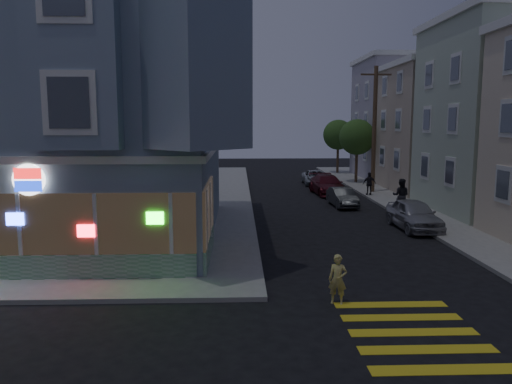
{
  "coord_description": "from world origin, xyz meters",
  "views": [
    {
      "loc": [
        2.17,
        -11.89,
        5.18
      ],
      "look_at": [
        2.79,
        5.55,
        2.74
      ],
      "focal_mm": 35.0,
      "sensor_mm": 36.0,
      "label": 1
    }
  ],
  "objects": [
    {
      "name": "pedestrian_a",
      "position": [
        11.3,
        15.49,
        1.1
      ],
      "size": [
        1.14,
        1.03,
        1.91
      ],
      "primitive_type": "imported",
      "rotation": [
        0.0,
        0.0,
        2.73
      ],
      "color": "black",
      "rests_on": "sidewalk_ne"
    },
    {
      "name": "street_tree_near",
      "position": [
        12.2,
        30.0,
        3.94
      ],
      "size": [
        3.0,
        3.0,
        5.3
      ],
      "color": "#4C3826",
      "rests_on": "sidewalk_ne"
    },
    {
      "name": "sidewalk_nw",
      "position": [
        -13.5,
        23.0,
        0.07
      ],
      "size": [
        33.0,
        42.0,
        0.15
      ],
      "primitive_type": "cube",
      "color": "gray",
      "rests_on": "ground"
    },
    {
      "name": "fire_hydrant",
      "position": [
        11.3,
        15.88,
        0.6
      ],
      "size": [
        0.49,
        0.29,
        0.86
      ],
      "color": "silver",
      "rests_on": "sidewalk_ne"
    },
    {
      "name": "parked_car_a",
      "position": [
        10.7,
        11.66,
        0.73
      ],
      "size": [
        1.85,
        4.36,
        1.47
      ],
      "primitive_type": "imported",
      "rotation": [
        0.0,
        0.0,
        0.03
      ],
      "color": "#A2A3AA",
      "rests_on": "ground"
    },
    {
      "name": "traffic_signal",
      "position": [
        0.19,
        4.87,
        3.59
      ],
      "size": [
        0.61,
        0.57,
        5.1
      ],
      "rotation": [
        0.0,
        0.0,
        0.15
      ],
      "color": "black",
      "rests_on": "sidewalk_nw"
    },
    {
      "name": "parked_car_d",
      "position": [
        8.6,
        29.33,
        0.59
      ],
      "size": [
        2.05,
        4.32,
        1.19
      ],
      "primitive_type": "imported",
      "rotation": [
        0.0,
        0.0,
        -0.02
      ],
      "color": "#A7ADB1",
      "rests_on": "ground"
    },
    {
      "name": "corner_building",
      "position": [
        -6.0,
        10.98,
        5.82
      ],
      "size": [
        14.6,
        14.6,
        11.4
      ],
      "color": "gray",
      "rests_on": "sidewalk_nw"
    },
    {
      "name": "parked_car_b",
      "position": [
        8.6,
        18.36,
        0.59
      ],
      "size": [
        1.45,
        3.63,
        1.17
      ],
      "primitive_type": "imported",
      "rotation": [
        0.0,
        0.0,
        0.06
      ],
      "color": "#333638",
      "rests_on": "ground"
    },
    {
      "name": "running_child",
      "position": [
        5.0,
        1.8,
        0.72
      ],
      "size": [
        0.61,
        0.49,
        1.45
      ],
      "primitive_type": "imported",
      "rotation": [
        0.0,
        0.0,
        -0.3
      ],
      "color": "tan",
      "rests_on": "ground"
    },
    {
      "name": "pedestrian_b",
      "position": [
        11.32,
        22.29,
        0.94
      ],
      "size": [
        0.93,
        0.4,
        1.58
      ],
      "primitive_type": "imported",
      "rotation": [
        0.0,
        0.0,
        3.16
      ],
      "color": "black",
      "rests_on": "sidewalk_ne"
    },
    {
      "name": "parked_car_c",
      "position": [
        8.6,
        23.56,
        0.7
      ],
      "size": [
        2.35,
        4.97,
        1.4
      ],
      "primitive_type": "imported",
      "rotation": [
        0.0,
        0.0,
        0.08
      ],
      "color": "#52121D",
      "rests_on": "ground"
    },
    {
      "name": "street_tree_far",
      "position": [
        12.2,
        38.0,
        3.94
      ],
      "size": [
        3.0,
        3.0,
        5.3
      ],
      "color": "#4C3826",
      "rests_on": "sidewalk_ne"
    },
    {
      "name": "utility_pole",
      "position": [
        12.0,
        24.0,
        4.8
      ],
      "size": [
        2.2,
        0.3,
        9.0
      ],
      "color": "#4C3826",
      "rests_on": "sidewalk_ne"
    },
    {
      "name": "row_house_c",
      "position": [
        19.5,
        25.0,
        4.65
      ],
      "size": [
        12.0,
        8.6,
        9.0
      ],
      "primitive_type": "cube",
      "color": "tan",
      "rests_on": "sidewalk_ne"
    },
    {
      "name": "ground",
      "position": [
        0.0,
        0.0,
        0.0
      ],
      "size": [
        120.0,
        120.0,
        0.0
      ],
      "primitive_type": "plane",
      "color": "black",
      "rests_on": "ground"
    },
    {
      "name": "row_house_d",
      "position": [
        19.5,
        34.0,
        5.4
      ],
      "size": [
        12.0,
        8.6,
        10.5
      ],
      "primitive_type": "cube",
      "color": "gray",
      "rests_on": "sidewalk_ne"
    }
  ]
}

